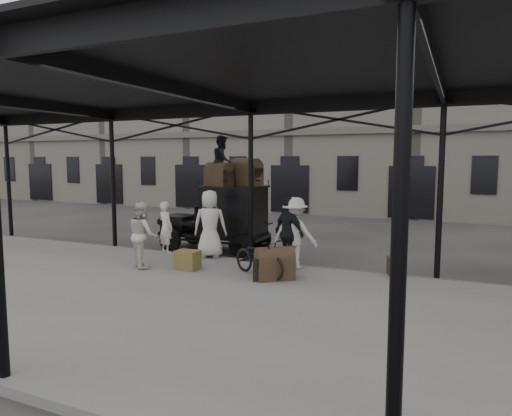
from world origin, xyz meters
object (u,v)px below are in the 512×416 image
(bicycle, at_px, (259,257))
(steamer_trunk_platform, at_px, (275,266))
(porter_official, at_px, (289,233))
(taxi, at_px, (225,215))
(porter_left, at_px, (166,227))
(steamer_trunk_roof_near, at_px, (219,176))

(bicycle, height_order, steamer_trunk_platform, bicycle)
(porter_official, distance_m, bicycle, 1.23)
(taxi, distance_m, porter_left, 1.99)
(steamer_trunk_platform, bearing_deg, bicycle, 127.63)
(taxi, distance_m, bicycle, 3.90)
(porter_left, xyz_separation_m, porter_official, (4.17, -0.34, 0.15))
(bicycle, distance_m, steamer_trunk_roof_near, 4.17)
(steamer_trunk_platform, bearing_deg, taxi, 96.55)
(steamer_trunk_roof_near, bearing_deg, steamer_trunk_platform, -26.65)
(taxi, xyz_separation_m, porter_left, (-1.26, -1.52, -0.26))
(bicycle, bearing_deg, steamer_trunk_platform, -78.50)
(bicycle, xyz_separation_m, steamer_trunk_roof_near, (-2.60, 2.67, 1.88))
(porter_left, bearing_deg, steamer_trunk_roof_near, -110.34)
(porter_left, bearing_deg, bicycle, -177.98)
(steamer_trunk_platform, bearing_deg, porter_official, 55.25)
(bicycle, relative_size, steamer_trunk_roof_near, 2.08)
(porter_official, xyz_separation_m, steamer_trunk_roof_near, (-2.99, 1.61, 1.40))
(steamer_trunk_roof_near, bearing_deg, bicycle, -30.03)
(porter_left, distance_m, steamer_trunk_roof_near, 2.32)
(taxi, height_order, porter_official, taxi)
(porter_official, bearing_deg, taxi, -0.81)
(bicycle, height_order, steamer_trunk_roof_near, steamer_trunk_roof_near)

